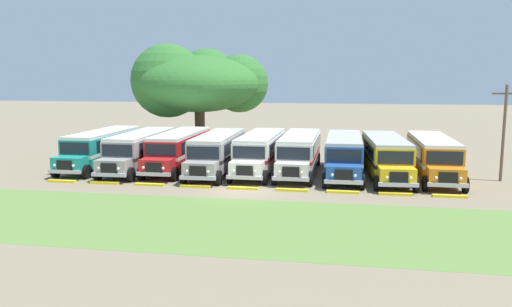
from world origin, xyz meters
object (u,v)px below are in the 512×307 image
Objects in this scene: parked_bus_slot_0 at (103,147)px; parked_bus_slot_8 at (433,155)px; parked_bus_slot_7 at (386,155)px; parked_bus_slot_1 at (141,149)px; parked_bus_slot_3 at (217,151)px; parked_bus_slot_5 at (300,151)px; parked_bus_slot_6 at (344,153)px; parked_bus_slot_2 at (179,148)px; utility_pole at (504,130)px; broad_shade_tree at (198,83)px; parked_bus_slot_4 at (260,151)px.

parked_bus_slot_0 and parked_bus_slot_8 have the same top height.
parked_bus_slot_7 is (21.95, -0.43, 0.00)m from parked_bus_slot_0.
parked_bus_slot_1 and parked_bus_slot_8 have the same top height.
parked_bus_slot_3 is 6.19m from parked_bus_slot_5.
parked_bus_slot_5 is at bearing -97.38° from parked_bus_slot_6.
parked_bus_slot_5 is at bearing -91.39° from parked_bus_slot_8.
parked_bus_slot_2 and parked_bus_slot_7 have the same top height.
utility_pole is at bearing 88.52° from parked_bus_slot_0.
utility_pole reaches higher than parked_bus_slot_1.
parked_bus_slot_7 is (2.95, -0.23, 0.00)m from parked_bus_slot_6.
broad_shade_tree reaches higher than parked_bus_slot_6.
utility_pole is (20.08, -0.13, 1.95)m from parked_bus_slot_3.
parked_bus_slot_7 is (12.37, 0.10, 0.00)m from parked_bus_slot_3.
parked_bus_slot_5 is 1.00× the size of parked_bus_slot_8.
parked_bus_slot_4 is at bearing -88.53° from parked_bus_slot_5.
parked_bus_slot_6 is 0.99× the size of parked_bus_slot_7.
parked_bus_slot_6 is 18.82m from broad_shade_tree.
parked_bus_slot_1 is 1.00× the size of parked_bus_slot_4.
parked_bus_slot_5 is (6.14, 0.74, 0.00)m from parked_bus_slot_3.
parked_bus_slot_1 is at bearing -91.53° from parked_bus_slot_3.
parked_bus_slot_5 is (2.98, 0.06, 0.00)m from parked_bus_slot_4.
parked_bus_slot_4 is 1.00× the size of parked_bus_slot_6.
parked_bus_slot_0 is at bearing -113.25° from broad_shade_tree.
broad_shade_tree reaches higher than parked_bus_slot_0.
parked_bus_slot_5 is 0.99× the size of parked_bus_slot_7.
parked_bus_slot_7 is at bearing 89.24° from parked_bus_slot_1.
broad_shade_tree is at bearing 156.56° from parked_bus_slot_0.
parked_bus_slot_3 is 1.00× the size of parked_bus_slot_4.
parked_bus_slot_3 is (6.13, -0.01, 0.00)m from parked_bus_slot_1.
parked_bus_slot_3 is 3.23m from parked_bus_slot_4.
broad_shade_tree is 1.96× the size of utility_pole.
parked_bus_slot_2 is at bearing 91.78° from parked_bus_slot_0.
parked_bus_slot_4 is 12.50m from parked_bus_slot_8.
parked_bus_slot_0 is 1.00× the size of parked_bus_slot_1.
parked_bus_slot_2 is at bearing -92.22° from parked_bus_slot_6.
broad_shade_tree is (4.74, 11.03, 4.99)m from parked_bus_slot_0.
parked_bus_slot_5 is at bearing 88.98° from parked_bus_slot_2.
parked_bus_slot_1 is at bearing 81.19° from parked_bus_slot_0.
utility_pole is (29.65, -0.66, 1.95)m from parked_bus_slot_0.
parked_bus_slot_6 is (18.99, -0.20, 0.00)m from parked_bus_slot_0.
utility_pole is (7.70, -0.23, 1.95)m from parked_bus_slot_7.
parked_bus_slot_3 and parked_bus_slot_8 have the same top height.
parked_bus_slot_7 and parked_bus_slot_8 have the same top height.
parked_bus_slot_8 is (18.91, -0.20, 0.00)m from parked_bus_slot_2.
parked_bus_slot_2 and parked_bus_slot_5 have the same top height.
utility_pole reaches higher than parked_bus_slot_3.
parked_bus_slot_4 is 14.39m from broad_shade_tree.
parked_bus_slot_0 is at bearing -88.93° from parked_bus_slot_5.
broad_shade_tree reaches higher than parked_bus_slot_3.
parked_bus_slot_2 is 0.84× the size of broad_shade_tree.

